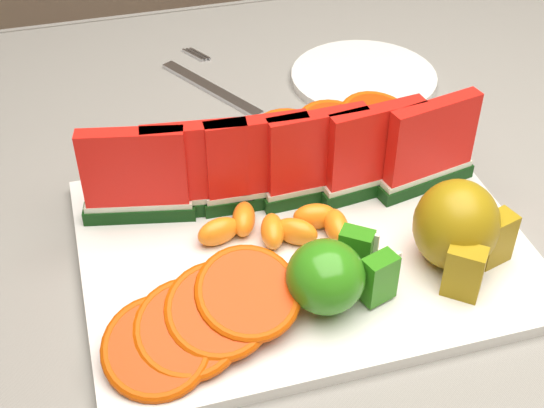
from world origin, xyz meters
TOP-DOWN VIEW (x-y plane):
  - table at (0.00, 0.00)m, footprint 1.40×0.90m
  - tablecloth at (0.00, 0.00)m, footprint 1.53×1.03m
  - platter at (-0.09, -0.03)m, footprint 0.40×0.30m
  - apple_cluster at (-0.09, -0.10)m, footprint 0.10×0.08m
  - pear_cluster at (0.03, -0.09)m, footprint 0.10×0.11m
  - side_plate at (0.08, 0.25)m, footprint 0.19×0.19m
  - fork at (-0.11, 0.29)m, footprint 0.10×0.19m
  - watermelon_row at (-0.09, 0.03)m, footprint 0.39×0.07m
  - orange_fan_front at (-0.20, -0.11)m, footprint 0.18×0.12m
  - orange_fan_back at (-0.09, 0.10)m, footprint 0.34×0.12m
  - tangerine_segments at (-0.11, -0.01)m, footprint 0.14×0.08m

SIDE VIEW (x-z plane):
  - table at x=0.00m, z-range 0.28..1.03m
  - tablecloth at x=0.00m, z-range 0.62..0.82m
  - fork at x=-0.11m, z-range 0.76..0.76m
  - side_plate at x=0.08m, z-range 0.76..0.77m
  - platter at x=-0.09m, z-range 0.76..0.77m
  - tangerine_segments at x=-0.11m, z-range 0.77..0.79m
  - orange_fan_back at x=-0.09m, z-range 0.77..0.82m
  - orange_fan_front at x=-0.20m, z-range 0.77..0.82m
  - apple_cluster at x=-0.09m, z-range 0.77..0.83m
  - pear_cluster at x=0.03m, z-range 0.77..0.85m
  - watermelon_row at x=-0.09m, z-range 0.77..0.87m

